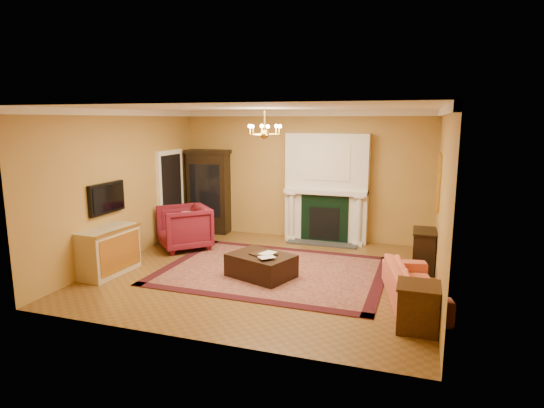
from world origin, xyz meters
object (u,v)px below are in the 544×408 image
at_px(commode, 108,251).
at_px(end_table, 418,308).
at_px(wingback_armchair, 184,225).
at_px(coral_sofa, 414,279).
at_px(pedestal_table, 189,224).
at_px(console_table, 424,251).
at_px(china_cabinet, 209,193).
at_px(leather_ottoman, 261,265).

height_order(commode, end_table, commode).
xyz_separation_m(wingback_armchair, coral_sofa, (4.86, -1.50, -0.15)).
bearing_deg(pedestal_table, wingback_armchair, -72.96).
distance_m(wingback_armchair, end_table, 5.53).
relative_size(pedestal_table, coral_sofa, 0.39).
xyz_separation_m(commode, end_table, (5.45, -0.60, -0.12)).
xyz_separation_m(pedestal_table, console_table, (5.15, -0.44, -0.06)).
distance_m(china_cabinet, coral_sofa, 5.87).
xyz_separation_m(commode, console_table, (5.51, 1.99, -0.05)).
height_order(end_table, leather_ottoman, end_table).
bearing_deg(console_table, leather_ottoman, -155.67).
height_order(pedestal_table, end_table, pedestal_table).
distance_m(china_cabinet, pedestal_table, 1.15).
distance_m(pedestal_table, leather_ottoman, 2.95).
bearing_deg(wingback_armchair, china_cabinet, 141.11).
distance_m(console_table, leather_ottoman, 3.06).
bearing_deg(console_table, coral_sofa, -95.39).
bearing_deg(wingback_armchair, end_table, 19.18).
bearing_deg(wingback_armchair, console_table, 47.07).
xyz_separation_m(coral_sofa, console_table, (0.13, 1.59, 0.00)).
height_order(pedestal_table, commode, commode).
distance_m(pedestal_table, console_table, 5.17).
height_order(china_cabinet, coral_sofa, china_cabinet).
relative_size(wingback_armchair, console_table, 1.38).
height_order(end_table, console_table, console_table).
bearing_deg(console_table, pedestal_table, 174.44).
height_order(commode, coral_sofa, commode).
distance_m(wingback_armchair, leather_ottoman, 2.55).
bearing_deg(wingback_armchair, leather_ottoman, 17.60).
bearing_deg(end_table, console_table, 88.67).
height_order(pedestal_table, leather_ottoman, pedestal_table).
distance_m(wingback_armchair, pedestal_table, 0.55).
bearing_deg(end_table, commode, 173.71).
xyz_separation_m(console_table, leather_ottoman, (-2.77, -1.29, -0.16)).
relative_size(wingback_armchair, end_table, 1.70).
relative_size(pedestal_table, end_table, 1.22).
bearing_deg(pedestal_table, console_table, -4.87).
distance_m(china_cabinet, wingback_armchair, 1.60).
xyz_separation_m(wingback_armchair, console_table, (4.99, 0.08, -0.14)).
bearing_deg(wingback_armchair, coral_sofa, 28.90).
distance_m(coral_sofa, console_table, 1.59).
xyz_separation_m(wingback_armchair, commode, (-0.52, -1.90, -0.09)).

